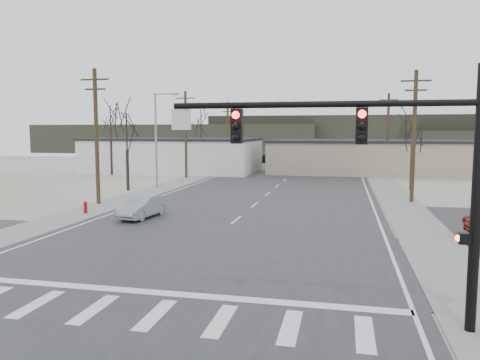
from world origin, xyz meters
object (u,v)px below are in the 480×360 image
object	(u,v)px
traffic_signal_mast	(402,160)
car_far_a	(306,163)
sedan_crossing	(142,207)
fire_hydrant	(85,207)
car_far_b	(261,158)

from	to	relation	value
traffic_signal_mast	car_far_a	distance (m)	55.62
traffic_signal_mast	sedan_crossing	world-z (taller)	traffic_signal_mast
fire_hydrant	car_far_b	world-z (taller)	car_far_b
fire_hydrant	car_far_b	xyz separation A→B (m)	(2.70, 51.91, 0.30)
traffic_signal_mast	car_far_a	bearing A→B (deg)	97.08
traffic_signal_mast	car_far_a	size ratio (longest dim) A/B	1.70
traffic_signal_mast	car_far_b	distance (m)	67.99
fire_hydrant	sedan_crossing	size ratio (longest dim) A/B	0.21
sedan_crossing	car_far_a	size ratio (longest dim) A/B	0.78
fire_hydrant	car_far_a	distance (m)	42.38
traffic_signal_mast	sedan_crossing	bearing A→B (deg)	135.29
traffic_signal_mast	fire_hydrant	xyz separation A→B (m)	(-18.09, 14.20, -4.22)
sedan_crossing	car_far_b	distance (m)	52.44
fire_hydrant	sedan_crossing	xyz separation A→B (m)	(4.26, -0.51, 0.27)
car_far_b	fire_hydrant	bearing A→B (deg)	-70.85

